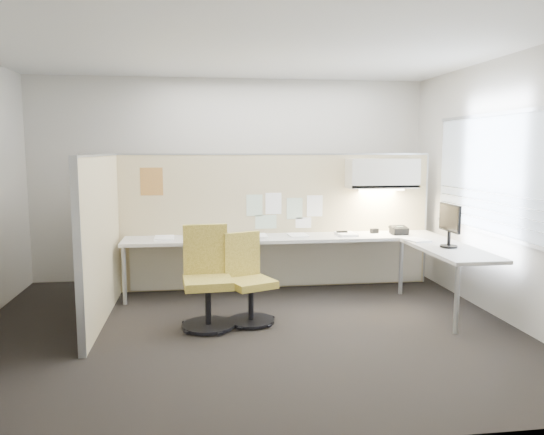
{
  "coord_description": "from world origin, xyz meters",
  "views": [
    {
      "loc": [
        -0.46,
        -5.24,
        1.82
      ],
      "look_at": [
        0.38,
        0.8,
        1.04
      ],
      "focal_mm": 35.0,
      "sensor_mm": 36.0,
      "label": 1
    }
  ],
  "objects": [
    {
      "name": "coat_hook",
      "position": [
        -1.58,
        -0.1,
        1.41
      ],
      "size": [
        0.18,
        0.47,
        1.41
      ],
      "color": "silver",
      "rests_on": "partition_left"
    },
    {
      "name": "overhead_bin",
      "position": [
        1.9,
        1.39,
        1.51
      ],
      "size": [
        0.9,
        0.36,
        0.38
      ],
      "primitive_type": "cube",
      "color": "beige",
      "rests_on": "partition_back"
    },
    {
      "name": "paper_stack_2",
      "position": [
        0.24,
        1.18,
        0.75
      ],
      "size": [
        0.23,
        0.3,
        0.04
      ],
      "primitive_type": "cube",
      "rotation": [
        0.0,
        0.0,
        0.0
      ],
      "color": "white",
      "rests_on": "desk"
    },
    {
      "name": "paper_stack_3",
      "position": [
        0.77,
        1.3,
        0.74
      ],
      "size": [
        0.25,
        0.31,
        0.02
      ],
      "primitive_type": "cube",
      "rotation": [
        0.0,
        0.0,
        0.07
      ],
      "color": "white",
      "rests_on": "desk"
    },
    {
      "name": "pinned_papers",
      "position": [
        0.63,
        1.57,
        1.03
      ],
      "size": [
        1.01,
        0.0,
        0.47
      ],
      "color": "#8CBF8C",
      "rests_on": "partition_back"
    },
    {
      "name": "monitor",
      "position": [
        2.3,
        0.27,
        1.01
      ],
      "size": [
        0.19,
        0.46,
        0.48
      ],
      "rotation": [
        0.0,
        0.0,
        1.57
      ],
      "color": "black",
      "rests_on": "desk"
    },
    {
      "name": "stapler",
      "position": [
        1.35,
        1.3,
        0.76
      ],
      "size": [
        0.14,
        0.04,
        0.05
      ],
      "primitive_type": "cube",
      "rotation": [
        0.0,
        0.0,
        -0.01
      ],
      "color": "black",
      "rests_on": "desk"
    },
    {
      "name": "task_light_strip",
      "position": [
        1.9,
        1.39,
        1.3
      ],
      "size": [
        0.6,
        0.06,
        0.02
      ],
      "primitive_type": "cube",
      "color": "#FFEABF",
      "rests_on": "overhead_bin"
    },
    {
      "name": "floor",
      "position": [
        0.0,
        0.0,
        -0.01
      ],
      "size": [
        5.5,
        4.5,
        0.01
      ],
      "primitive_type": "cube",
      "color": "black",
      "rests_on": "ground"
    },
    {
      "name": "paper_stack_4",
      "position": [
        1.4,
        1.25,
        0.74
      ],
      "size": [
        0.25,
        0.31,
        0.03
      ],
      "primitive_type": "cube",
      "rotation": [
        0.0,
        0.0,
        0.06
      ],
      "color": "white",
      "rests_on": "desk"
    },
    {
      "name": "poster",
      "position": [
        -1.05,
        1.57,
        1.42
      ],
      "size": [
        0.28,
        0.0,
        0.35
      ],
      "primitive_type": "cube",
      "color": "orange",
      "rests_on": "partition_back"
    },
    {
      "name": "desk",
      "position": [
        0.93,
        1.13,
        0.6
      ],
      "size": [
        4.0,
        2.07,
        0.73
      ],
      "color": "beige",
      "rests_on": "floor"
    },
    {
      "name": "chair_left",
      "position": [
        -0.39,
        0.11,
        0.48
      ],
      "size": [
        0.54,
        0.55,
        1.03
      ],
      "rotation": [
        0.0,
        0.0,
        0.07
      ],
      "color": "black",
      "rests_on": "floor"
    },
    {
      "name": "phone",
      "position": [
        2.09,
        1.23,
        0.78
      ],
      "size": [
        0.21,
        0.2,
        0.12
      ],
      "rotation": [
        0.0,
        0.0,
        0.01
      ],
      "color": "black",
      "rests_on": "desk"
    },
    {
      "name": "partition_left",
      "position": [
        -1.5,
        0.5,
        0.88
      ],
      "size": [
        0.06,
        2.2,
        1.75
      ],
      "primitive_type": "cube",
      "color": "#C4B588",
      "rests_on": "floor"
    },
    {
      "name": "tape_dispenser",
      "position": [
        1.81,
        1.37,
        0.76
      ],
      "size": [
        0.11,
        0.08,
        0.06
      ],
      "primitive_type": "cube",
      "rotation": [
        0.0,
        0.0,
        0.27
      ],
      "color": "black",
      "rests_on": "desk"
    },
    {
      "name": "paper_stack_0",
      "position": [
        -0.89,
        1.3,
        0.74
      ],
      "size": [
        0.24,
        0.3,
        0.02
      ],
      "primitive_type": "cube",
      "rotation": [
        0.0,
        0.0,
        0.02
      ],
      "color": "white",
      "rests_on": "desk"
    },
    {
      "name": "chair_right",
      "position": [
        0.03,
        0.2,
        0.43
      ],
      "size": [
        0.57,
        0.58,
        0.93
      ],
      "rotation": [
        0.0,
        0.0,
        0.39
      ],
      "color": "black",
      "rests_on": "floor"
    },
    {
      "name": "window_pane",
      "position": [
        2.73,
        0.0,
        1.55
      ],
      "size": [
        0.01,
        2.8,
        1.3
      ],
      "primitive_type": "cube",
      "color": "#ACBEC8",
      "rests_on": "wall_right"
    },
    {
      "name": "paper_stack_1",
      "position": [
        -0.39,
        1.35,
        0.74
      ],
      "size": [
        0.23,
        0.3,
        0.02
      ],
      "primitive_type": "cube",
      "rotation": [
        0.0,
        0.0,
        -0.01
      ],
      "color": "white",
      "rests_on": "desk"
    },
    {
      "name": "ceiling",
      "position": [
        0.0,
        0.0,
        2.8
      ],
      "size": [
        5.5,
        4.5,
        0.01
      ],
      "primitive_type": "cube",
      "color": "white",
      "rests_on": "wall_back"
    },
    {
      "name": "paper_stack_5",
      "position": [
        2.11,
        0.73,
        0.74
      ],
      "size": [
        0.3,
        0.35,
        0.02
      ],
      "primitive_type": "cube",
      "rotation": [
        0.0,
        0.0,
        0.25
      ],
      "color": "white",
      "rests_on": "desk"
    },
    {
      "name": "wall_back",
      "position": [
        0.0,
        2.25,
        1.4
      ],
      "size": [
        5.5,
        0.02,
        2.8
      ],
      "primitive_type": "cube",
      "color": "beige",
      "rests_on": "ground"
    },
    {
      "name": "wall_right",
      "position": [
        2.75,
        0.0,
        1.4
      ],
      "size": [
        0.02,
        4.5,
        2.8
      ],
      "primitive_type": "cube",
      "color": "beige",
      "rests_on": "ground"
    },
    {
      "name": "wall_front",
      "position": [
        0.0,
        -2.25,
        1.4
      ],
      "size": [
        5.5,
        0.02,
        2.8
      ],
      "primitive_type": "cube",
      "color": "beige",
      "rests_on": "ground"
    },
    {
      "name": "partition_back",
      "position": [
        0.55,
        1.6,
        0.88
      ],
      "size": [
        4.1,
        0.06,
        1.75
      ],
      "primitive_type": "cube",
      "color": "#C4B588",
      "rests_on": "floor"
    }
  ]
}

